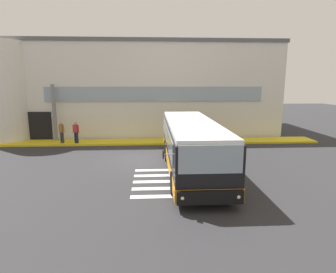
{
  "coord_description": "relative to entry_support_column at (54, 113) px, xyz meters",
  "views": [
    {
      "loc": [
        0.77,
        -17.03,
        4.73
      ],
      "look_at": [
        1.71,
        -0.45,
        1.5
      ],
      "focal_mm": 29.7,
      "sensor_mm": 36.0,
      "label": 1
    }
  ],
  "objects": [
    {
      "name": "terminal_building",
      "position": [
        6.29,
        6.26,
        1.73
      ],
      "size": [
        25.54,
        13.8,
        8.24
      ],
      "color": "silver",
      "rests_on": "ground"
    },
    {
      "name": "passenger_by_doorway",
      "position": [
        1.91,
        -1.17,
        -1.3
      ],
      "size": [
        0.54,
        0.37,
        1.68
      ],
      "color": "#1E2338",
      "rests_on": "boarding_curb"
    },
    {
      "name": "ground_plane",
      "position": [
        6.99,
        -5.4,
        -2.39
      ],
      "size": [
        80.0,
        90.0,
        0.02
      ],
      "primitive_type": "cube",
      "color": "#2B2B2D",
      "rests_on": "ground"
    },
    {
      "name": "entry_support_column",
      "position": [
        0.0,
        0.0,
        0.0
      ],
      "size": [
        0.28,
        0.28,
        4.46
      ],
      "primitive_type": "cylinder",
      "color": "slate",
      "rests_on": "boarding_curb"
    },
    {
      "name": "boarding_curb",
      "position": [
        6.99,
        -0.6,
        -2.31
      ],
      "size": [
        27.74,
        2.0,
        0.15
      ],
      "primitive_type": "cube",
      "color": "yellow",
      "rests_on": "ground"
    },
    {
      "name": "passenger_near_column",
      "position": [
        0.8,
        -1.06,
        -1.3
      ],
      "size": [
        0.49,
        0.4,
        1.68
      ],
      "color": "#2D2D33",
      "rests_on": "boarding_curb"
    },
    {
      "name": "bus_main_foreground",
      "position": [
        9.84,
        -7.88,
        -1.05
      ],
      "size": [
        3.05,
        10.45,
        2.7
      ],
      "color": "black",
      "rests_on": "ground"
    },
    {
      "name": "bay_paint_stripes",
      "position": [
        8.99,
        -9.6,
        -2.38
      ],
      "size": [
        4.4,
        3.96,
        0.01
      ],
      "color": "silver",
      "rests_on": "ground"
    }
  ]
}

